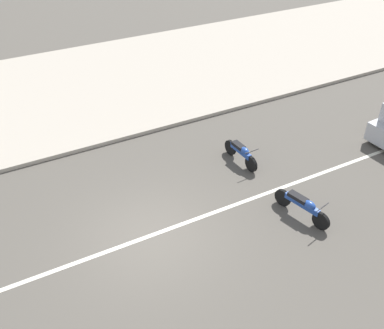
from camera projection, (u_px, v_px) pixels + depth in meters
The scene contains 5 objects.
ground_plane at pixel (150, 236), 12.81m from camera, with size 160.00×160.00×0.00m, color #544F47.
lane_centre_stripe at pixel (150, 236), 12.81m from camera, with size 50.40×0.14×0.01m, color silver.
kerb_strip at pixel (58, 93), 20.07m from camera, with size 68.00×10.00×0.15m, color #ADA393.
motorcycle_0 at pixel (302, 205), 13.25m from camera, with size 0.70×1.93×0.80m.
motorcycle_1 at pixel (241, 153), 15.56m from camera, with size 0.56×1.77×0.80m.
Camera 1 is at (-3.31, -8.74, 9.08)m, focal length 42.00 mm.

